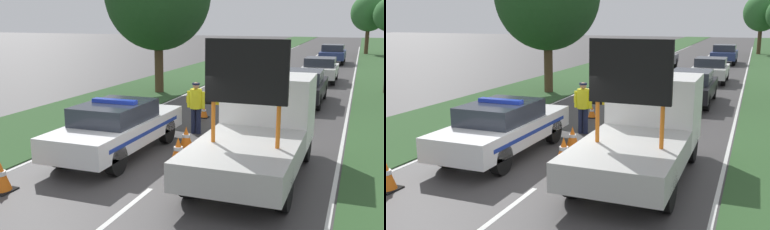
# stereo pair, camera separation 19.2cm
# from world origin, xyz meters

# --- Properties ---
(ground_plane) EXTENTS (160.00, 160.00, 0.00)m
(ground_plane) POSITION_xyz_m (0.00, 0.00, 0.00)
(ground_plane) COLOR #3D3A3A
(lane_markings) EXTENTS (7.71, 66.69, 0.01)m
(lane_markings) POSITION_xyz_m (0.00, 19.00, 0.00)
(lane_markings) COLOR silver
(lane_markings) RESTS_ON ground
(grass_verge_left) EXTENTS (4.51, 120.00, 0.03)m
(grass_verge_left) POSITION_xyz_m (-6.16, 20.00, 0.01)
(grass_verge_left) COLOR #2D5128
(grass_verge_left) RESTS_ON ground
(police_car) EXTENTS (1.82, 4.94, 1.56)m
(police_car) POSITION_xyz_m (-1.95, 1.34, 0.77)
(police_car) COLOR white
(police_car) RESTS_ON ground
(work_truck) EXTENTS (2.22, 5.27, 3.28)m
(work_truck) POSITION_xyz_m (1.95, 1.46, 1.11)
(work_truck) COLOR white
(work_truck) RESTS_ON ground
(road_barrier) EXTENTS (3.09, 0.08, 1.06)m
(road_barrier) POSITION_xyz_m (0.15, 5.09, 0.88)
(road_barrier) COLOR black
(road_barrier) RESTS_ON ground
(police_officer) EXTENTS (0.60, 0.38, 1.68)m
(police_officer) POSITION_xyz_m (-0.73, 4.21, 1.00)
(police_officer) COLOR #191E38
(police_officer) RESTS_ON ground
(pedestrian_civilian) EXTENTS (0.61, 0.39, 1.70)m
(pedestrian_civilian) POSITION_xyz_m (0.56, 4.30, 1.00)
(pedestrian_civilian) COLOR brown
(pedestrian_civilian) RESTS_ON ground
(traffic_cone_near_police) EXTENTS (0.35, 0.35, 0.49)m
(traffic_cone_near_police) POSITION_xyz_m (-1.26, 6.53, 0.24)
(traffic_cone_near_police) COLOR black
(traffic_cone_near_police) RESTS_ON ground
(traffic_cone_centre_front) EXTENTS (0.52, 0.52, 0.71)m
(traffic_cone_centre_front) POSITION_xyz_m (-2.99, -1.93, 0.35)
(traffic_cone_centre_front) COLOR black
(traffic_cone_centre_front) RESTS_ON ground
(traffic_cone_near_truck) EXTENTS (0.46, 0.46, 0.64)m
(traffic_cone_near_truck) POSITION_xyz_m (-0.42, 2.56, 0.32)
(traffic_cone_near_truck) COLOR black
(traffic_cone_near_truck) RESTS_ON ground
(traffic_cone_behind_barrier) EXTENTS (0.50, 0.50, 0.69)m
(traffic_cone_behind_barrier) POSITION_xyz_m (-0.11, 1.22, 0.34)
(traffic_cone_behind_barrier) COLOR black
(traffic_cone_behind_barrier) RESTS_ON ground
(queued_car_sedan_black) EXTENTS (1.87, 4.57, 1.46)m
(queued_car_sedan_black) POSITION_xyz_m (1.80, 10.83, 0.76)
(queued_car_sedan_black) COLOR black
(queued_car_sedan_black) RESTS_ON ground
(queued_car_van_white) EXTENTS (1.90, 4.11, 1.42)m
(queued_car_van_white) POSITION_xyz_m (1.93, 18.05, 0.75)
(queued_car_van_white) COLOR silver
(queued_car_van_white) RESTS_ON ground
(queued_car_suv_grey) EXTENTS (1.77, 4.02, 1.55)m
(queued_car_suv_grey) POSITION_xyz_m (-2.01, 23.50, 0.80)
(queued_car_suv_grey) COLOR slate
(queued_car_suv_grey) RESTS_ON ground
(queued_car_hatch_blue) EXTENTS (1.90, 4.30, 1.54)m
(queued_car_hatch_blue) POSITION_xyz_m (1.93, 29.42, 0.81)
(queued_car_hatch_blue) COLOR navy
(queued_car_hatch_blue) RESTS_ON ground
(roadside_tree_near_right) EXTENTS (3.54, 3.54, 6.00)m
(roadside_tree_near_right) POSITION_xyz_m (4.52, 40.46, 4.12)
(roadside_tree_near_right) COLOR #4C3823
(roadside_tree_near_right) RESTS_ON ground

